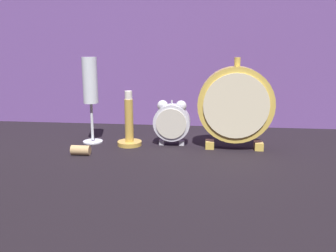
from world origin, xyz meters
TOP-DOWN VIEW (x-y plane):
  - ground_plane at (0.00, 0.00)m, footprint 4.00×4.00m
  - fabric_backdrop_drape at (0.00, 0.33)m, footprint 1.38×0.01m
  - alarm_clock_twin_bell at (0.01, 0.10)m, footprint 0.09×0.03m
  - mantel_clock_silver at (0.16, 0.09)m, footprint 0.18×0.04m
  - champagne_flute at (-0.19, 0.11)m, footprint 0.05×0.05m
  - brass_candlestick at (-0.10, 0.09)m, footprint 0.06×0.06m
  - wine_cork at (-0.19, -0.00)m, footprint 0.04×0.02m

SIDE VIEW (x-z plane):
  - ground_plane at x=0.00m, z-range 0.00..0.00m
  - wine_cork at x=-0.19m, z-range 0.00..0.02m
  - brass_candlestick at x=-0.10m, z-range -0.02..0.11m
  - alarm_clock_twin_bell at x=0.01m, z-range 0.01..0.12m
  - mantel_clock_silver at x=0.16m, z-range 0.00..0.21m
  - champagne_flute at x=-0.19m, z-range 0.03..0.25m
  - fabric_backdrop_drape at x=0.00m, z-range 0.00..0.63m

